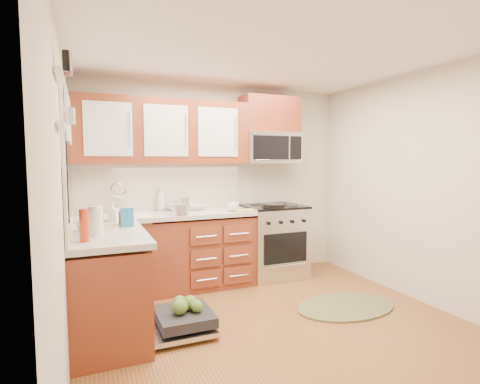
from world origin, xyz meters
name	(u,v)px	position (x,y,z in m)	size (l,w,h in m)	color
floor	(280,330)	(0.00, 0.00, 0.00)	(3.50, 3.50, 0.00)	brown
ceiling	(283,48)	(0.00, 0.00, 2.50)	(3.50, 3.50, 0.00)	white
wall_back	(217,182)	(0.00, 1.75, 1.25)	(3.50, 0.04, 2.50)	beige
wall_front	(471,226)	(0.00, -1.75, 1.25)	(3.50, 0.04, 2.50)	beige
wall_left	(63,202)	(-1.75, 0.00, 1.25)	(0.04, 3.50, 2.50)	beige
wall_right	(426,188)	(1.75, 0.00, 1.25)	(0.04, 3.50, 2.50)	beige
base_cabinet_back	(168,255)	(-0.73, 1.45, 0.42)	(2.05, 0.60, 0.85)	maroon
base_cabinet_left	(107,287)	(-1.45, 0.52, 0.42)	(0.60, 1.25, 0.85)	maroon
countertop_back	(167,215)	(-0.72, 1.44, 0.90)	(2.07, 0.64, 0.05)	#BCB5AB
countertop_left	(107,234)	(-1.44, 0.53, 0.90)	(0.64, 1.27, 0.05)	#BCB5AB
backsplash_back	(162,187)	(-0.73, 1.74, 1.21)	(2.05, 0.02, 0.57)	beige
backsplash_left	(68,200)	(-1.74, 0.52, 1.21)	(0.02, 1.25, 0.57)	beige
upper_cabinets	(163,132)	(-0.73, 1.57, 1.88)	(2.05, 0.35, 0.75)	maroon
cabinet_over_mw	(269,115)	(0.68, 1.57, 2.13)	(0.76, 0.35, 0.47)	maroon
range	(274,241)	(0.68, 1.43, 0.47)	(0.76, 0.64, 0.95)	silver
microwave	(270,148)	(0.68, 1.55, 1.70)	(0.76, 0.38, 0.40)	silver
sink	(121,227)	(-1.25, 1.42, 0.80)	(0.62, 0.50, 0.26)	white
dishwasher	(180,322)	(-0.86, 0.30, 0.10)	(0.70, 0.60, 0.20)	silver
window	(67,159)	(-1.74, 0.50, 1.55)	(0.03, 1.05, 1.05)	white
window_blind	(68,119)	(-1.71, 0.50, 1.88)	(0.02, 0.96, 0.40)	white
shelf_upper	(60,76)	(-1.72, -0.35, 2.05)	(0.04, 0.40, 0.03)	white
shelf_lower	(62,126)	(-1.72, -0.35, 1.75)	(0.04, 0.40, 0.03)	white
rug	(346,306)	(0.89, 0.19, 0.01)	(1.11, 0.72, 0.02)	brown
skillet	(274,206)	(0.55, 1.18, 0.98)	(0.27, 0.27, 0.05)	black
stock_pot	(181,210)	(-0.61, 1.22, 0.99)	(0.20, 0.20, 0.12)	silver
cutting_board	(245,210)	(0.18, 1.22, 0.93)	(0.27, 0.17, 0.02)	tan
canister	(185,204)	(-0.48, 1.55, 1.00)	(0.10, 0.10, 0.16)	silver
paper_towel_roll	(96,221)	(-1.53, 0.37, 1.05)	(0.11, 0.11, 0.24)	white
mustard_bottle	(94,218)	(-1.54, 0.55, 1.04)	(0.08, 0.08, 0.24)	gold
red_bottle	(84,225)	(-1.62, 0.16, 1.05)	(0.07, 0.07, 0.25)	#B9310F
wooden_box	(126,218)	(-1.25, 0.82, 0.99)	(0.13, 0.09, 0.13)	brown
blue_carton	(127,217)	(-1.25, 0.69, 1.01)	(0.11, 0.07, 0.18)	teal
bowl_a	(194,207)	(-0.35, 1.60, 0.96)	(0.28, 0.28, 0.07)	#999999
bowl_b	(179,208)	(-0.56, 1.56, 0.97)	(0.26, 0.26, 0.08)	#999999
cup	(233,207)	(0.04, 1.28, 0.98)	(0.14, 0.14, 0.11)	#999999
soap_bottle_a	(161,199)	(-0.75, 1.68, 1.07)	(0.11, 0.11, 0.29)	#999999
soap_bottle_b	(113,212)	(-1.35, 1.05, 1.02)	(0.09, 0.09, 0.19)	#999999
soap_bottle_c	(84,222)	(-1.62, 0.62, 1.01)	(0.13, 0.13, 0.17)	#999999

